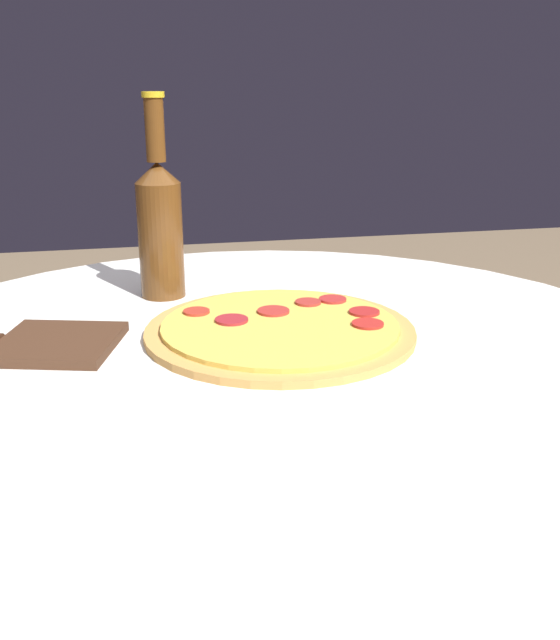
{
  "coord_description": "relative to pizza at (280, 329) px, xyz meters",
  "views": [
    {
      "loc": [
        0.79,
        -0.15,
        1.07
      ],
      "look_at": [
        -0.06,
        0.03,
        0.78
      ],
      "focal_mm": 40.0,
      "sensor_mm": 36.0,
      "label": 1
    }
  ],
  "objects": [
    {
      "name": "pizza_paddle",
      "position": [
        -0.02,
        -0.31,
        -0.0
      ],
      "size": [
        0.17,
        0.28,
        0.02
      ],
      "rotation": [
        0.0,
        0.0,
        -1.84
      ],
      "color": "#422819",
      "rests_on": "table"
    },
    {
      "name": "pizza",
      "position": [
        0.0,
        0.0,
        0.0
      ],
      "size": [
        0.35,
        0.35,
        0.02
      ],
      "color": "#C68E47",
      "rests_on": "table"
    },
    {
      "name": "beer_bottle",
      "position": [
        -0.21,
        -0.14,
        0.1
      ],
      "size": [
        0.07,
        0.07,
        0.3
      ],
      "color": "#563314",
      "rests_on": "table"
    },
    {
      "name": "table",
      "position": [
        0.06,
        -0.03,
        -0.21
      ],
      "size": [
        1.07,
        1.07,
        0.76
      ],
      "color": "silver",
      "rests_on": "ground_plane"
    }
  ]
}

